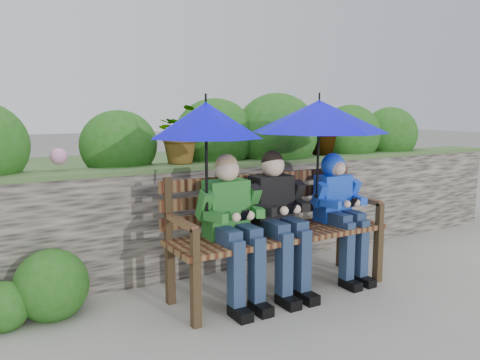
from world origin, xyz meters
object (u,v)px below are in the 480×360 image
park_bench (275,223)px  umbrella_left (206,120)px  boy_left (232,221)px  umbrella_right (319,116)px  boy_middle (278,214)px  boy_right (339,203)px

park_bench → umbrella_left: (-0.69, -0.10, 0.88)m
boy_left → umbrella_right: size_ratio=1.01×
boy_left → umbrella_right: (0.88, 0.05, 0.80)m
boy_middle → umbrella_left: 1.02m
park_bench → umbrella_left: bearing=-172.1°
boy_right → boy_middle: bearing=-178.5°
park_bench → umbrella_left: size_ratio=2.12×
park_bench → boy_left: bearing=-168.6°
park_bench → boy_middle: boy_middle is taller
park_bench → boy_left: size_ratio=1.61×
boy_middle → umbrella_left: bearing=-179.9°
park_bench → boy_middle: bearing=-109.1°
park_bench → boy_middle: size_ratio=1.60×
boy_middle → umbrella_left: umbrella_left is taller
park_bench → boy_middle: (-0.03, -0.10, 0.10)m
umbrella_left → umbrella_right: (1.10, 0.05, 0.02)m
umbrella_left → umbrella_right: bearing=2.8°
boy_middle → boy_right: (0.68, 0.02, 0.02)m
boy_right → umbrella_right: umbrella_right is taller
umbrella_left → umbrella_right: umbrella_right is taller
boy_middle → umbrella_right: size_ratio=1.02×
boy_left → boy_right: bearing=0.9°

